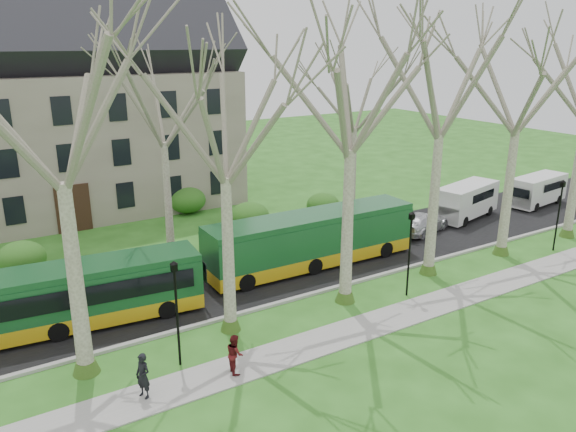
% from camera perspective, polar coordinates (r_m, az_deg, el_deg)
% --- Properties ---
extents(ground, '(120.00, 120.00, 0.00)m').
position_cam_1_polar(ground, '(26.40, 0.72, -10.20)').
color(ground, '#285E1A').
rests_on(ground, ground).
extents(sidewalk, '(70.00, 2.00, 0.06)m').
position_cam_1_polar(sidewalk, '(24.57, 3.91, -12.42)').
color(sidewalk, gray).
rests_on(sidewalk, ground).
extents(road, '(80.00, 8.00, 0.06)m').
position_cam_1_polar(road, '(30.71, -4.81, -6.05)').
color(road, black).
rests_on(road, ground).
extents(curb, '(80.00, 0.25, 0.14)m').
position_cam_1_polar(curb, '(27.51, -0.98, -8.83)').
color(curb, '#A5A39E').
rests_on(curb, ground).
extents(building, '(26.50, 12.20, 16.00)m').
position_cam_1_polar(building, '(44.41, -23.46, 10.66)').
color(building, gray).
rests_on(building, ground).
extents(tree_row_verge, '(49.00, 7.00, 14.00)m').
position_cam_1_polar(tree_row_verge, '(24.21, 0.40, 4.92)').
color(tree_row_verge, gray).
rests_on(tree_row_verge, ground).
extents(tree_row_far, '(33.00, 7.00, 12.00)m').
position_cam_1_polar(tree_row_far, '(33.30, -11.47, 6.30)').
color(tree_row_far, gray).
rests_on(tree_row_far, ground).
extents(lamp_row, '(36.22, 0.22, 4.30)m').
position_cam_1_polar(lamp_row, '(24.53, 1.99, -5.80)').
color(lamp_row, black).
rests_on(lamp_row, ground).
extents(hedges, '(30.60, 8.60, 2.00)m').
position_cam_1_polar(hedges, '(36.42, -17.58, -1.38)').
color(hedges, '#174C15').
rests_on(hedges, ground).
extents(bus_lead, '(11.80, 3.54, 2.90)m').
position_cam_1_polar(bus_lead, '(26.64, -21.49, -7.62)').
color(bus_lead, '#164E25').
rests_on(bus_lead, road).
extents(bus_follow, '(12.50, 2.80, 3.11)m').
position_cam_1_polar(bus_follow, '(31.42, 2.49, -2.34)').
color(bus_follow, '#164E25').
rests_on(bus_follow, road).
extents(sedan, '(4.89, 3.02, 1.32)m').
position_cam_1_polar(sedan, '(38.09, 13.50, -0.65)').
color(sedan, silver).
rests_on(sedan, road).
extents(van_a, '(5.91, 3.24, 2.44)m').
position_cam_1_polar(van_a, '(41.82, 17.67, 1.42)').
color(van_a, silver).
rests_on(van_a, road).
extents(van_b, '(5.42, 2.51, 2.28)m').
position_cam_1_polar(van_b, '(47.16, 24.04, 2.38)').
color(van_b, silver).
rests_on(van_b, road).
extents(pedestrian_a, '(0.63, 0.74, 1.71)m').
position_cam_1_polar(pedestrian_a, '(21.24, -14.52, -15.45)').
color(pedestrian_a, black).
rests_on(pedestrian_a, sidewalk).
extents(pedestrian_b, '(0.71, 0.85, 1.57)m').
position_cam_1_polar(pedestrian_b, '(22.09, -5.42, -13.74)').
color(pedestrian_b, '#551316').
rests_on(pedestrian_b, sidewalk).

